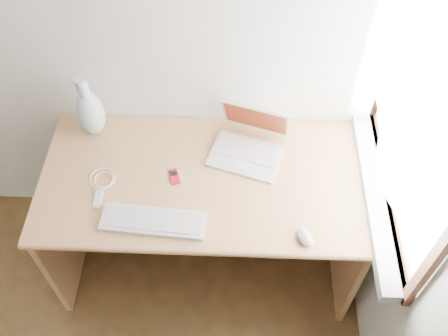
{
  "coord_description": "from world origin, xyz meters",
  "views": [
    {
      "loc": [
        1.08,
        0.06,
        2.58
      ],
      "look_at": [
        1.03,
        1.35,
        0.89
      ],
      "focal_mm": 40.0,
      "sensor_mm": 36.0,
      "label": 1
    }
  ],
  "objects_px": {
    "laptop": "(245,143)",
    "external_keyboard": "(153,221)",
    "desk": "(205,190)",
    "vase": "(90,111)"
  },
  "relations": [
    {
      "from": "desk",
      "to": "external_keyboard",
      "type": "height_order",
      "value": "external_keyboard"
    },
    {
      "from": "laptop",
      "to": "external_keyboard",
      "type": "relative_size",
      "value": 0.82
    },
    {
      "from": "desk",
      "to": "laptop",
      "type": "bearing_deg",
      "value": 21.91
    },
    {
      "from": "desk",
      "to": "external_keyboard",
      "type": "relative_size",
      "value": 3.27
    },
    {
      "from": "desk",
      "to": "laptop",
      "type": "relative_size",
      "value": 3.98
    },
    {
      "from": "desk",
      "to": "laptop",
      "type": "distance_m",
      "value": 0.34
    },
    {
      "from": "external_keyboard",
      "to": "vase",
      "type": "distance_m",
      "value": 0.62
    },
    {
      "from": "external_keyboard",
      "to": "vase",
      "type": "bearing_deg",
      "value": 128.8
    },
    {
      "from": "laptop",
      "to": "vase",
      "type": "xyz_separation_m",
      "value": [
        -0.72,
        0.09,
        0.09
      ]
    },
    {
      "from": "desk",
      "to": "external_keyboard",
      "type": "distance_m",
      "value": 0.45
    }
  ]
}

